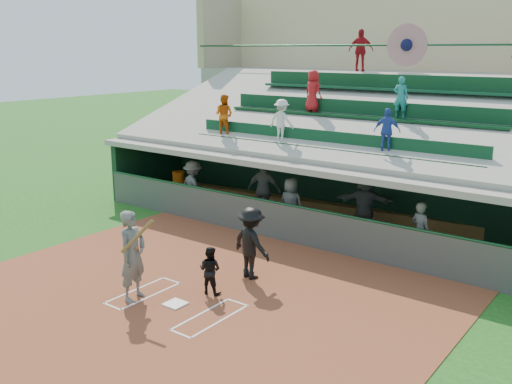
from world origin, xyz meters
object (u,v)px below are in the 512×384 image
Objects in this scene: water_cooler at (179,177)px; home_plate at (175,304)px; white_table at (179,191)px; catcher at (210,270)px; batter_at_plate at (133,255)px.

home_plate is at bearing -46.24° from water_cooler.
white_table is 0.54m from water_cooler.
home_plate is at bearing -40.02° from white_table.
white_table is at bearing 143.95° from water_cooler.
home_plate is 0.38× the size of catcher.
catcher reaches higher than home_plate.
water_cooler is (-5.24, 6.77, -0.15)m from batter_at_plate.
batter_at_plate reaches higher than catcher.
home_plate is 0.59× the size of white_table.
batter_at_plate is 8.66m from white_table.
catcher reaches higher than water_cooler.
catcher is at bearing -40.88° from water_cooler.
white_table is (-6.23, 6.49, 0.32)m from home_plate.
home_plate is 8.97m from water_cooler.
water_cooler is (-6.39, 5.53, 0.32)m from catcher.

